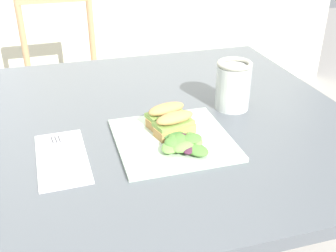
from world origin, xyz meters
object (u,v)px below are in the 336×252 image
(sandwich_half_back, at_px, (166,114))
(plate_lunch, at_px, (173,139))
(chair_wooden_far, at_px, (65,81))
(dining_table, at_px, (141,159))
(fork_on_napkin, at_px, (60,153))
(mason_jar_iced_tea, at_px, (233,87))
(sandwich_half_front, at_px, (175,123))

(sandwich_half_back, bearing_deg, plate_lunch, -92.45)
(plate_lunch, bearing_deg, sandwich_half_back, 87.55)
(chair_wooden_far, bearing_deg, dining_table, -81.70)
(fork_on_napkin, bearing_deg, plate_lunch, -2.99)
(sandwich_half_back, xyz_separation_m, mason_jar_iced_tea, (0.20, 0.06, 0.02))
(dining_table, bearing_deg, fork_on_napkin, -148.68)
(plate_lunch, height_order, sandwich_half_front, sandwich_half_front)
(chair_wooden_far, distance_m, sandwich_half_back, 1.20)
(dining_table, bearing_deg, sandwich_half_back, -53.91)
(sandwich_half_back, distance_m, mason_jar_iced_tea, 0.21)
(plate_lunch, relative_size, sandwich_half_back, 2.50)
(fork_on_napkin, bearing_deg, sandwich_half_back, 11.48)
(sandwich_half_front, relative_size, mason_jar_iced_tea, 0.80)
(plate_lunch, distance_m, fork_on_napkin, 0.25)
(fork_on_napkin, bearing_deg, mason_jar_iced_tea, 14.22)
(fork_on_napkin, bearing_deg, sandwich_half_front, 0.32)
(sandwich_half_front, bearing_deg, mason_jar_iced_tea, 30.28)
(chair_wooden_far, height_order, sandwich_half_back, chair_wooden_far)
(sandwich_half_front, height_order, fork_on_napkin, sandwich_half_front)
(sandwich_half_back, height_order, fork_on_napkin, sandwich_half_back)
(fork_on_napkin, relative_size, mason_jar_iced_tea, 1.42)
(dining_table, xyz_separation_m, mason_jar_iced_tea, (0.26, -0.01, 0.18))
(dining_table, distance_m, plate_lunch, 0.20)
(dining_table, distance_m, sandwich_half_back, 0.19)
(plate_lunch, height_order, sandwich_half_back, sandwich_half_back)
(sandwich_half_back, distance_m, fork_on_napkin, 0.26)
(chair_wooden_far, height_order, fork_on_napkin, chair_wooden_far)
(dining_table, height_order, fork_on_napkin, fork_on_napkin)
(sandwich_half_front, bearing_deg, dining_table, 115.48)
(chair_wooden_far, xyz_separation_m, fork_on_napkin, (-0.05, -1.18, 0.30))
(dining_table, height_order, mason_jar_iced_tea, mason_jar_iced_tea)
(chair_wooden_far, relative_size, mason_jar_iced_tea, 6.65)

